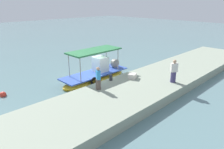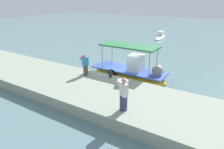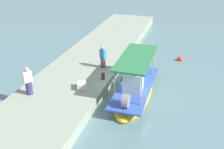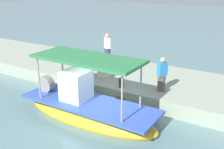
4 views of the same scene
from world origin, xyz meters
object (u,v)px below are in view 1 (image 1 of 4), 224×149
(main_fishing_boat, at_px, (96,75))
(marker_buoy, at_px, (3,95))
(cargo_crate, at_px, (132,76))
(mooring_bollard, at_px, (111,78))
(fisherman_by_crate, at_px, (98,79))
(fisherman_near_bollard, at_px, (174,72))

(main_fishing_boat, relative_size, marker_buoy, 13.49)
(cargo_crate, distance_m, marker_buoy, 9.86)
(cargo_crate, bearing_deg, marker_buoy, 145.95)
(main_fishing_boat, bearing_deg, mooring_bollard, -99.71)
(fisherman_by_crate, bearing_deg, main_fishing_boat, 52.42)
(fisherman_near_bollard, distance_m, marker_buoy, 12.81)
(fisherman_by_crate, distance_m, cargo_crate, 3.44)
(cargo_crate, bearing_deg, mooring_bollard, 150.59)
(main_fishing_boat, height_order, fisherman_by_crate, main_fishing_boat)
(cargo_crate, xyz_separation_m, marker_buoy, (-8.14, 5.50, -0.82))
(fisherman_by_crate, xyz_separation_m, mooring_bollard, (1.83, 0.62, -0.51))
(main_fishing_boat, distance_m, fisherman_near_bollard, 6.57)
(fisherman_by_crate, distance_m, marker_buoy, 7.21)
(mooring_bollard, height_order, cargo_crate, mooring_bollard)
(main_fishing_boat, distance_m, marker_buoy, 7.37)
(main_fishing_boat, xyz_separation_m, fisherman_near_bollard, (2.74, -5.87, 1.06))
(main_fishing_boat, relative_size, fisherman_by_crate, 3.98)
(cargo_crate, height_order, marker_buoy, cargo_crate)
(fisherman_near_bollard, relative_size, mooring_bollard, 3.89)
(fisherman_near_bollard, xyz_separation_m, cargo_crate, (-1.57, 2.73, -0.61))
(main_fishing_boat, bearing_deg, fisherman_near_bollard, -64.98)
(marker_buoy, bearing_deg, main_fishing_boat, -18.67)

